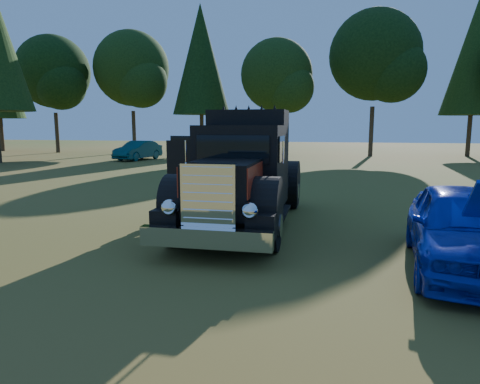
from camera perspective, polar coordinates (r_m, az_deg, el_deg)
name	(u,v)px	position (r m, az deg, el deg)	size (l,w,h in m)	color
ground	(289,265)	(8.21, 6.55, -9.62)	(120.00, 120.00, 0.00)	#2F4D16
treeline	(309,61)	(35.62, 9.14, 16.92)	(72.10, 24.04, 13.84)	#2D2116
diamond_t_truck	(242,177)	(10.95, 0.26, 1.97)	(3.37, 7.16, 3.00)	black
hotrod_coupe	(464,228)	(8.71, 27.75, -4.24)	(2.34, 4.71, 1.89)	#072BA2
spectator_near	(187,197)	(11.10, -7.12, -0.64)	(0.57, 0.37, 1.55)	navy
spectator_far	(183,189)	(12.25, -7.55, 0.36)	(0.78, 0.61, 1.60)	#1D2644
distant_teal_car	(138,150)	(33.38, -13.44, 5.42)	(1.52, 4.35, 1.43)	#0B4341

